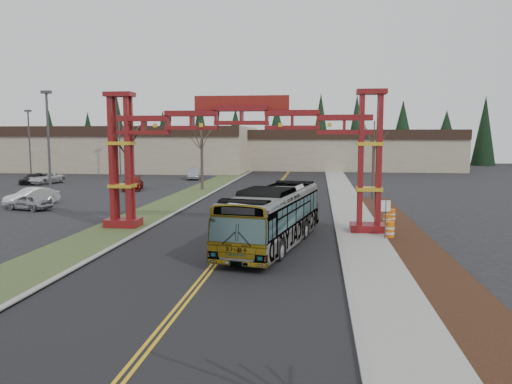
% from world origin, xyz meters
% --- Properties ---
extents(ground, '(200.00, 200.00, 0.00)m').
position_xyz_m(ground, '(0.00, 0.00, 0.00)').
color(ground, black).
rests_on(ground, ground).
extents(road, '(12.00, 110.00, 0.02)m').
position_xyz_m(road, '(0.00, 25.00, 0.01)').
color(road, black).
rests_on(road, ground).
extents(lane_line_left, '(0.12, 100.00, 0.01)m').
position_xyz_m(lane_line_left, '(-0.12, 25.00, 0.03)').
color(lane_line_left, gold).
rests_on(lane_line_left, road).
extents(lane_line_right, '(0.12, 100.00, 0.01)m').
position_xyz_m(lane_line_right, '(0.12, 25.00, 0.03)').
color(lane_line_right, gold).
rests_on(lane_line_right, road).
extents(curb_right, '(0.30, 110.00, 0.15)m').
position_xyz_m(curb_right, '(6.15, 25.00, 0.07)').
color(curb_right, gray).
rests_on(curb_right, ground).
extents(sidewalk_right, '(2.60, 110.00, 0.14)m').
position_xyz_m(sidewalk_right, '(7.60, 25.00, 0.08)').
color(sidewalk_right, gray).
rests_on(sidewalk_right, ground).
extents(landscape_strip, '(2.60, 50.00, 0.12)m').
position_xyz_m(landscape_strip, '(10.20, 10.00, 0.06)').
color(landscape_strip, black).
rests_on(landscape_strip, ground).
extents(grass_median, '(4.00, 110.00, 0.08)m').
position_xyz_m(grass_median, '(-8.00, 25.00, 0.04)').
color(grass_median, '#384D26').
rests_on(grass_median, ground).
extents(curb_left, '(0.30, 110.00, 0.15)m').
position_xyz_m(curb_left, '(-6.15, 25.00, 0.07)').
color(curb_left, gray).
rests_on(curb_left, ground).
extents(gateway_arch, '(18.20, 1.60, 8.90)m').
position_xyz_m(gateway_arch, '(0.00, 18.00, 5.98)').
color(gateway_arch, '#63110D').
rests_on(gateway_arch, ground).
extents(retail_building_west, '(46.00, 22.30, 7.50)m').
position_xyz_m(retail_building_west, '(-30.00, 71.96, 3.76)').
color(retail_building_west, gray).
rests_on(retail_building_west, ground).
extents(retail_building_east, '(38.00, 20.30, 7.00)m').
position_xyz_m(retail_building_east, '(10.00, 79.95, 3.51)').
color(retail_building_east, gray).
rests_on(retail_building_east, ground).
extents(conifer_treeline, '(116.10, 5.60, 13.00)m').
position_xyz_m(conifer_treeline, '(0.25, 92.00, 6.49)').
color(conifer_treeline, black).
rests_on(conifer_treeline, ground).
extents(transit_bus, '(5.02, 12.20, 3.31)m').
position_xyz_m(transit_bus, '(2.42, 13.73, 1.66)').
color(transit_bus, '#B0B4B9').
rests_on(transit_bus, ground).
extents(silver_sedan, '(2.69, 5.11, 1.60)m').
position_xyz_m(silver_sedan, '(2.27, 34.12, 0.80)').
color(silver_sedan, '#A5A8AD').
rests_on(silver_sedan, ground).
extents(parked_car_near_a, '(4.09, 2.32, 1.31)m').
position_xyz_m(parked_car_near_a, '(-18.68, 24.48, 0.66)').
color(parked_car_near_a, '#989AA0').
rests_on(parked_car_near_a, ground).
extents(parked_car_near_b, '(3.37, 4.93, 1.54)m').
position_xyz_m(parked_car_near_b, '(-19.99, 27.02, 0.77)').
color(parked_car_near_b, silver).
rests_on(parked_car_near_b, ground).
extents(parked_car_mid_a, '(3.18, 5.28, 1.43)m').
position_xyz_m(parked_car_mid_a, '(-15.82, 40.21, 0.72)').
color(parked_car_mid_a, maroon).
rests_on(parked_car_mid_a, ground).
extents(parked_car_far_a, '(2.32, 4.78, 1.51)m').
position_xyz_m(parked_car_far_a, '(-12.25, 53.96, 0.76)').
color(parked_car_far_a, '#98999F').
rests_on(parked_car_far_a, ground).
extents(parked_car_far_b, '(3.36, 5.40, 1.39)m').
position_xyz_m(parked_car_far_b, '(-29.23, 45.35, 0.70)').
color(parked_car_far_b, silver).
rests_on(parked_car_far_b, ground).
extents(parked_car_far_c, '(1.84, 4.43, 1.28)m').
position_xyz_m(parked_car_far_c, '(-30.71, 45.01, 0.64)').
color(parked_car_far_c, black).
rests_on(parked_car_far_c, ground).
extents(bare_tree_median_mid, '(2.95, 2.95, 7.68)m').
position_xyz_m(bare_tree_median_mid, '(-8.00, 18.85, 5.69)').
color(bare_tree_median_mid, '#382D26').
rests_on(bare_tree_median_mid, ground).
extents(bare_tree_median_far, '(3.20, 3.20, 7.71)m').
position_xyz_m(bare_tree_median_far, '(-8.00, 40.85, 5.56)').
color(bare_tree_median_far, '#382D26').
rests_on(bare_tree_median_far, ground).
extents(bare_tree_right_far, '(3.01, 3.01, 7.43)m').
position_xyz_m(bare_tree_right_far, '(10.00, 34.41, 5.41)').
color(bare_tree_right_far, '#382D26').
rests_on(bare_tree_right_far, ground).
extents(light_pole_near, '(0.88, 0.44, 10.14)m').
position_xyz_m(light_pole_near, '(-19.75, 29.78, 5.86)').
color(light_pole_near, '#3F3F44').
rests_on(light_pole_near, ground).
extents(light_pole_mid, '(0.81, 0.41, 9.35)m').
position_xyz_m(light_pole_mid, '(-32.44, 47.45, 5.41)').
color(light_pole_mid, '#3F3F44').
rests_on(light_pole_mid, ground).
extents(light_pole_far, '(0.78, 0.39, 9.00)m').
position_xyz_m(light_pole_far, '(-24.06, 56.80, 5.21)').
color(light_pole_far, '#3F3F44').
rests_on(light_pole_far, ground).
extents(street_sign, '(0.55, 0.08, 2.39)m').
position_xyz_m(street_sign, '(8.76, 15.82, 1.72)').
color(street_sign, '#3F3F44').
rests_on(street_sign, ground).
extents(barrel_south, '(0.57, 0.57, 1.05)m').
position_xyz_m(barrel_south, '(9.09, 16.37, 0.52)').
color(barrel_south, orange).
rests_on(barrel_south, ground).
extents(barrel_mid, '(0.49, 0.49, 0.90)m').
position_xyz_m(barrel_mid, '(9.43, 20.12, 0.45)').
color(barrel_mid, orange).
rests_on(barrel_mid, ground).
extents(barrel_north, '(0.54, 0.54, 0.99)m').
position_xyz_m(barrel_north, '(9.97, 21.91, 0.50)').
color(barrel_north, orange).
rests_on(barrel_north, ground).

